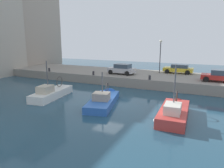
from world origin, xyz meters
The scene contains 13 objects.
water_surface centered at (0.00, 0.00, 0.00)m, with size 80.00×80.00×0.00m, color navy.
quay_wall centered at (11.50, 0.00, 0.60)m, with size 9.00×56.00×1.20m, color gray.
fishing_boat_white centered at (-0.51, 6.30, 0.11)m, with size 6.67×2.66×4.76m.
fishing_boat_red centered at (-0.98, -6.30, 0.10)m, with size 6.38×2.29×5.12m.
fishing_boat_blue centered at (-0.23, 0.32, 0.09)m, with size 7.16×3.59×4.06m.
parked_car_red centered at (9.64, -9.67, 1.91)m, with size 2.11×3.89×1.40m.
parked_car_yellow centered at (14.17, -4.45, 1.88)m, with size 1.96×4.16×1.32m.
parked_car_silver centered at (9.84, 2.76, 1.95)m, with size 2.22×3.91×1.47m.
mooring_bollard_south centered at (7.35, -2.00, 1.48)m, with size 0.28×0.28×0.55m, color #2D2D33.
mooring_bollard_mid centered at (7.35, 6.00, 1.48)m, with size 0.28×0.28×0.55m, color #2D2D33.
mooring_bollard_north centered at (7.35, 14.00, 1.48)m, with size 0.28×0.28×0.55m, color #2D2D33.
quay_streetlamp centered at (13.00, -1.92, 4.45)m, with size 0.36×0.36×4.83m.
waterfront_building_west centered at (15.63, 25.84, 9.55)m, with size 10.81×7.16×19.05m.
Camera 1 is at (-16.85, -8.45, 5.84)m, focal length 32.69 mm.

